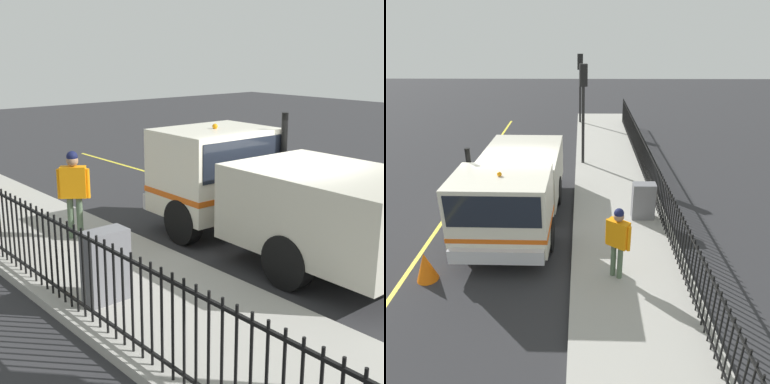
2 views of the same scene
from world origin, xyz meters
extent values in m
plane|color=#2B2B2D|center=(0.00, 0.00, 0.00)|extent=(60.57, 60.57, 0.00)
cube|color=#A3A099|center=(3.28, 0.00, 0.08)|extent=(2.94, 27.53, 0.16)
cube|color=yellow|center=(-2.31, 0.00, 0.00)|extent=(0.12, 24.78, 0.01)
cube|color=silver|center=(0.04, -2.11, 1.39)|extent=(2.48, 1.91, 1.82)
cube|color=black|center=(0.04, -2.11, 1.79)|extent=(2.29, 1.95, 0.80)
cube|color=beige|center=(0.10, 1.04, 1.19)|extent=(2.51, 3.55, 1.43)
cube|color=silver|center=(0.02, -3.12, 0.63)|extent=(2.33, 0.24, 0.36)
cube|color=#DB5914|center=(0.04, -2.11, 0.99)|extent=(2.51, 1.93, 0.12)
cylinder|color=black|center=(1.15, -1.85, 0.48)|extent=(0.32, 0.97, 0.96)
cylinder|color=black|center=(-1.05, -1.81, 0.48)|extent=(0.32, 0.97, 0.96)
cylinder|color=black|center=(1.20, 1.02, 0.48)|extent=(0.32, 0.97, 0.96)
cylinder|color=black|center=(-1.00, 1.06, 0.48)|extent=(0.32, 0.97, 0.96)
sphere|color=orange|center=(0.04, -2.11, 2.35)|extent=(0.12, 0.12, 0.12)
cylinder|color=black|center=(-1.01, -1.06, 1.57)|extent=(0.14, 0.14, 2.18)
cube|color=orange|center=(2.90, -3.23, 1.35)|extent=(0.55, 0.50, 0.65)
sphere|color=#997051|center=(2.90, -3.23, 1.79)|extent=(0.24, 0.24, 0.24)
sphere|color=#14193F|center=(2.90, -3.23, 1.87)|extent=(0.23, 0.23, 0.23)
cylinder|color=#4C6047|center=(2.98, -3.28, 0.59)|extent=(0.13, 0.13, 0.87)
cylinder|color=#4C6047|center=(2.83, -3.17, 0.59)|extent=(0.13, 0.13, 0.87)
cylinder|color=orange|center=(3.13, -3.40, 1.31)|extent=(0.09, 0.09, 0.61)
cylinder|color=orange|center=(2.67, -3.06, 1.31)|extent=(0.09, 0.09, 0.61)
cylinder|color=black|center=(4.51, -3.13, 0.84)|extent=(0.04, 0.04, 1.37)
cylinder|color=black|center=(4.51, -2.93, 0.84)|extent=(0.04, 0.04, 1.37)
cylinder|color=black|center=(4.51, -2.72, 0.84)|extent=(0.04, 0.04, 1.37)
cylinder|color=black|center=(4.51, -2.51, 0.84)|extent=(0.04, 0.04, 1.37)
cylinder|color=black|center=(4.51, -2.30, 0.84)|extent=(0.04, 0.04, 1.37)
cylinder|color=black|center=(4.51, -2.09, 0.84)|extent=(0.04, 0.04, 1.37)
cylinder|color=black|center=(4.51, -1.88, 0.84)|extent=(0.04, 0.04, 1.37)
cylinder|color=black|center=(4.51, -1.67, 0.84)|extent=(0.04, 0.04, 1.37)
cylinder|color=black|center=(4.51, -1.46, 0.84)|extent=(0.04, 0.04, 1.37)
cylinder|color=black|center=(4.51, -1.25, 0.84)|extent=(0.04, 0.04, 1.37)
cylinder|color=black|center=(4.51, -1.04, 0.84)|extent=(0.04, 0.04, 1.37)
cylinder|color=black|center=(4.51, -0.84, 0.84)|extent=(0.04, 0.04, 1.37)
cylinder|color=black|center=(4.51, -0.63, 0.84)|extent=(0.04, 0.04, 1.37)
cylinder|color=black|center=(4.51, -0.42, 0.84)|extent=(0.04, 0.04, 1.37)
cylinder|color=black|center=(4.51, -0.21, 0.84)|extent=(0.04, 0.04, 1.37)
cylinder|color=black|center=(4.51, 0.00, 0.84)|extent=(0.04, 0.04, 1.37)
cylinder|color=black|center=(4.51, 0.21, 0.84)|extent=(0.04, 0.04, 1.37)
cylinder|color=black|center=(4.51, 0.42, 0.84)|extent=(0.04, 0.04, 1.37)
cylinder|color=black|center=(4.51, 0.63, 0.84)|extent=(0.04, 0.04, 1.37)
cylinder|color=black|center=(4.51, 0.84, 0.84)|extent=(0.04, 0.04, 1.37)
cylinder|color=black|center=(4.51, 1.04, 0.84)|extent=(0.04, 0.04, 1.37)
cylinder|color=black|center=(4.51, 1.25, 0.84)|extent=(0.04, 0.04, 1.37)
cylinder|color=black|center=(4.51, 1.46, 0.84)|extent=(0.04, 0.04, 1.37)
cylinder|color=black|center=(4.51, 1.67, 0.84)|extent=(0.04, 0.04, 1.37)
cylinder|color=black|center=(4.51, 1.88, 0.84)|extent=(0.04, 0.04, 1.37)
cylinder|color=black|center=(4.51, 2.09, 0.84)|extent=(0.04, 0.04, 1.37)
cylinder|color=black|center=(4.51, 2.30, 0.84)|extent=(0.04, 0.04, 1.37)
cylinder|color=black|center=(4.51, 2.51, 0.84)|extent=(0.04, 0.04, 1.37)
cylinder|color=black|center=(4.51, 2.72, 0.84)|extent=(0.04, 0.04, 1.37)
cylinder|color=black|center=(4.51, 2.93, 0.84)|extent=(0.04, 0.04, 1.37)
cylinder|color=black|center=(4.51, 3.13, 0.84)|extent=(0.04, 0.04, 1.37)
cylinder|color=black|center=(4.51, 3.34, 0.84)|extent=(0.04, 0.04, 1.37)
cylinder|color=black|center=(4.51, 3.55, 0.84)|extent=(0.04, 0.04, 1.37)
cube|color=black|center=(4.51, 0.00, 1.42)|extent=(0.04, 23.40, 0.04)
cube|color=black|center=(4.51, 0.00, 0.32)|extent=(0.04, 23.40, 0.04)
cube|color=slate|center=(3.96, -0.28, 0.73)|extent=(0.69, 0.39, 1.14)
cone|color=orange|center=(-1.70, -3.20, 0.37)|extent=(0.52, 0.52, 0.74)
camera|label=1|loc=(8.06, 6.68, 3.98)|focal=51.70mm
camera|label=2|loc=(2.06, -10.62, 5.82)|focal=35.14mm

